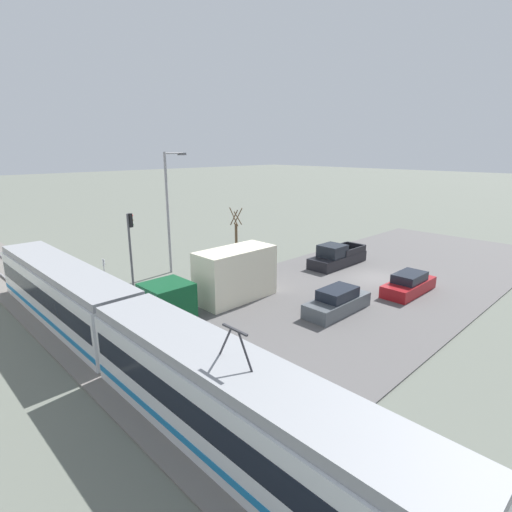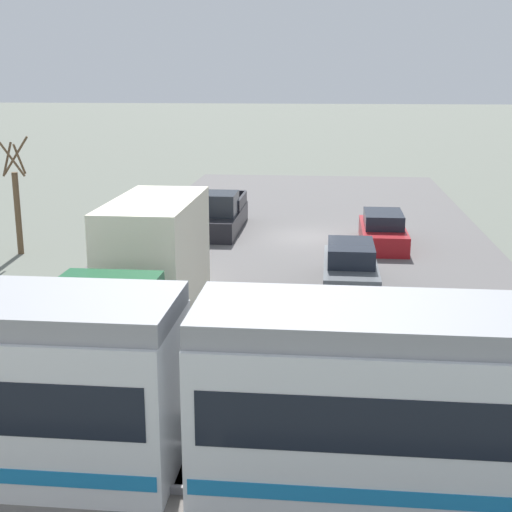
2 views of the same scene
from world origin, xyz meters
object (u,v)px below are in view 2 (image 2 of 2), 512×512
sedan_car_0 (383,231)px  street_tree (17,201)px  light_rail_tram (187,391)px  sedan_car_1 (350,269)px  pickup_truck (218,216)px  box_truck (145,270)px

sedan_car_0 → street_tree: (14.70, 2.76, 1.49)m
light_rail_tram → street_tree: size_ratio=6.29×
sedan_car_0 → street_tree: 15.03m
light_rail_tram → sedan_car_1: bearing=-104.8°
sedan_car_0 → light_rail_tram: bearing=-104.3°
street_tree → light_rail_tram: bearing=122.6°
sedan_car_1 → street_tree: (13.18, -3.57, 1.45)m
light_rail_tram → pickup_truck: 20.66m
sedan_car_0 → pickup_truck: bearing=164.1°
light_rail_tram → pickup_truck: light_rail_tram is taller
sedan_car_0 → sedan_car_1: 6.51m
light_rail_tram → street_tree: (10.00, -15.63, 0.51)m
sedan_car_1 → box_truck: bearing=-144.9°
sedan_car_0 → sedan_car_1: size_ratio=1.01×
box_truck → street_tree: 10.62m
box_truck → street_tree: (7.23, -7.76, 0.51)m
sedan_car_1 → light_rail_tram: bearing=-104.8°
pickup_truck → sedan_car_0: 7.64m
pickup_truck → sedan_car_1: 10.24m
light_rail_tram → street_tree: street_tree is taller
light_rail_tram → pickup_truck: (2.64, -20.48, -0.86)m
light_rail_tram → sedan_car_0: light_rail_tram is taller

